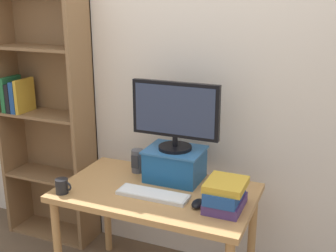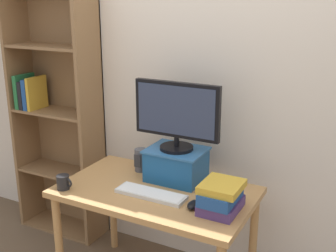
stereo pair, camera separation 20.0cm
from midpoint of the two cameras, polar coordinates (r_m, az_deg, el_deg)
name	(u,v)px [view 2 (the right image)]	position (r m, az deg, el deg)	size (l,w,h in m)	color
back_wall	(193,78)	(2.79, 5.50, 6.50)	(7.00, 0.08, 2.60)	beige
desk	(156,203)	(2.57, 0.63, -10.37)	(1.16, 0.68, 0.71)	#B7844C
bookshelf_unit	(56,110)	(3.29, -13.21, 2.12)	(0.70, 0.28, 1.94)	olive
riser_box	(176,163)	(2.62, 3.34, -5.13)	(0.35, 0.28, 0.20)	#195189
computer_monitor	(177,114)	(2.52, 3.45, 1.59)	(0.55, 0.21, 0.42)	black
keyboard	(151,194)	(2.45, 0.04, -9.22)	(0.42, 0.13, 0.02)	silver
computer_mouse	(194,205)	(2.33, 6.01, -10.61)	(0.06, 0.10, 0.04)	black
book_stack	(221,197)	(2.29, 9.72, -9.48)	(0.20, 0.26, 0.16)	#4C336B
coffee_mug	(63,182)	(2.57, -11.82, -7.51)	(0.10, 0.08, 0.09)	black
desk_speaker	(141,160)	(2.76, -1.64, -4.66)	(0.08, 0.09, 0.15)	#4C4C51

